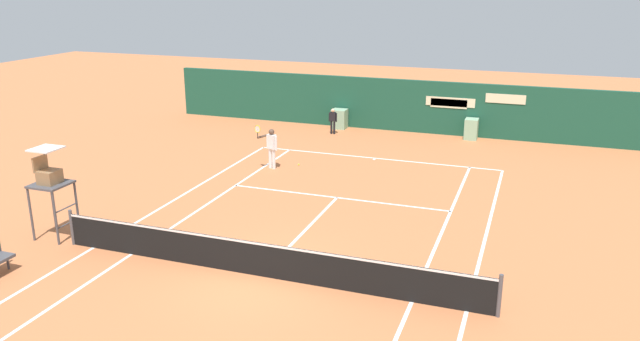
# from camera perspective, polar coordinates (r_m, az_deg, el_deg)

# --- Properties ---
(ground_plane) EXTENTS (80.00, 80.00, 0.01)m
(ground_plane) POSITION_cam_1_polar(r_m,az_deg,el_deg) (16.97, -4.65, -8.81)
(ground_plane) COLOR #C67042
(tennis_net) EXTENTS (12.10, 0.10, 1.07)m
(tennis_net) POSITION_cam_1_polar(r_m,az_deg,el_deg) (16.28, -5.53, -8.04)
(tennis_net) COLOR #4C4C51
(tennis_net) RESTS_ON ground_plane
(sponsor_back_wall) EXTENTS (25.00, 1.02, 2.61)m
(sponsor_back_wall) POSITION_cam_1_polar(r_m,az_deg,el_deg) (31.51, 7.63, 5.86)
(sponsor_back_wall) COLOR #194C38
(sponsor_back_wall) RESTS_ON ground_plane
(umpire_chair) EXTENTS (1.00, 1.00, 2.77)m
(umpire_chair) POSITION_cam_1_polar(r_m,az_deg,el_deg) (19.78, -23.60, -0.80)
(umpire_chair) COLOR #47474C
(umpire_chair) RESTS_ON ground_plane
(player_on_baseline) EXTENTS (0.81, 0.68, 1.88)m
(player_on_baseline) POSITION_cam_1_polar(r_m,az_deg,el_deg) (25.08, -4.51, 2.33)
(player_on_baseline) COLOR white
(player_on_baseline) RESTS_ON ground_plane
(ball_kid_right_post) EXTENTS (0.43, 0.18, 1.28)m
(ball_kid_right_post) POSITION_cam_1_polar(r_m,az_deg,el_deg) (30.74, 1.19, 4.73)
(ball_kid_right_post) COLOR black
(ball_kid_right_post) RESTS_ON ground_plane
(tennis_ball_near_service_line) EXTENTS (0.07, 0.07, 0.07)m
(tennis_ball_near_service_line) POSITION_cam_1_polar(r_m,az_deg,el_deg) (25.71, -1.97, 0.55)
(tennis_ball_near_service_line) COLOR #CCE033
(tennis_ball_near_service_line) RESTS_ON ground_plane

